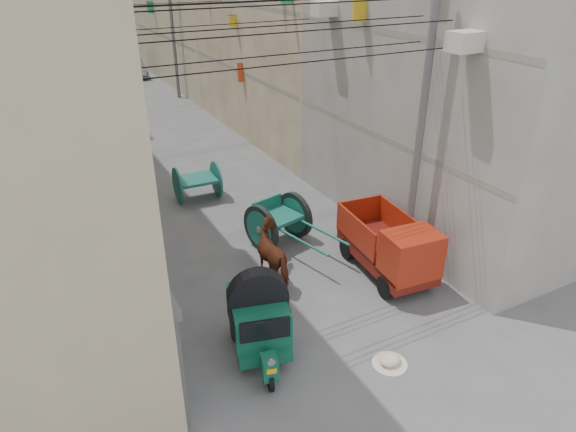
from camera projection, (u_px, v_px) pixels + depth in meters
shutters_left at (106, 213)px, 14.78m from camera, size 0.18×14.40×2.88m
signboards at (139, 64)px, 24.37m from camera, size 8.22×40.52×5.67m
utility_poles at (165, 70)px, 20.46m from camera, size 7.40×22.20×8.00m
overhead_cables at (178, 0)px, 17.15m from camera, size 7.40×22.52×1.12m
auto_rickshaw at (259, 317)px, 11.39m from camera, size 1.72×2.43×1.65m
tonga_cart at (278, 221)px, 15.87m from camera, size 2.00×3.51×1.50m
mini_truck at (394, 252)px, 14.03m from camera, size 1.76×3.38×1.83m
second_cart at (197, 181)px, 18.75m from camera, size 1.59×1.42×1.35m
feed_sack at (390, 360)px, 11.39m from camera, size 0.49×0.39×0.25m
horse at (277, 255)px, 14.03m from camera, size 0.88×1.92×1.62m
distant_car_white at (98, 117)px, 26.37m from camera, size 1.78×3.77×1.25m
distant_car_grey at (134, 68)px, 37.59m from camera, size 1.32×3.68×1.21m
distant_car_green at (78, 64)px, 38.81m from camera, size 1.75×4.27×1.24m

